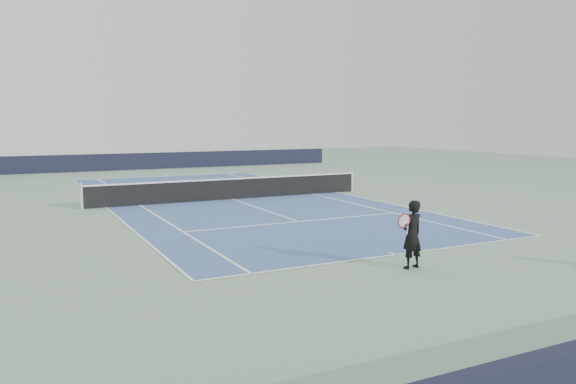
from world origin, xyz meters
name	(u,v)px	position (x,y,z in m)	size (l,w,h in m)	color
ground	(232,199)	(0.00, 0.00, 0.00)	(80.00, 80.00, 0.00)	gray
court_surface	(232,199)	(0.00, 0.00, 0.01)	(10.97, 23.77, 0.01)	#3B5C8D
tennis_net	(232,188)	(0.00, 0.00, 0.50)	(12.90, 0.10, 1.07)	silver
windscreen_far	(144,161)	(0.00, 17.88, 0.60)	(30.00, 0.25, 1.20)	black
tennis_player	(412,234)	(-0.49, -13.11, 0.82)	(0.79, 0.53, 1.64)	black
tennis_ball	(405,274)	(-1.01, -13.55, 0.03)	(0.06, 0.06, 0.06)	#B5DB2C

